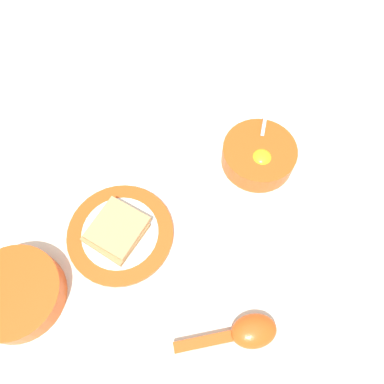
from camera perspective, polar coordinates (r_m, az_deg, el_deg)
name	(u,v)px	position (r m, az deg, el deg)	size (l,w,h in m)	color
ground_plane	(172,230)	(0.75, -3.10, -5.75)	(3.00, 3.00, 0.00)	silver
egg_bowl	(259,155)	(0.81, 10.11, 5.56)	(0.16, 0.15, 0.07)	#DB5119
toast_plate	(120,234)	(0.75, -10.85, -6.23)	(0.21, 0.21, 0.01)	#DB5119
toast_sandwich	(116,230)	(0.74, -11.44, -5.73)	(0.11, 0.11, 0.02)	tan
soup_spoon	(246,333)	(0.69, 8.21, -20.45)	(0.13, 0.17, 0.04)	#DB5119
congee_bowl	(16,293)	(0.76, -25.29, -13.79)	(0.17, 0.17, 0.05)	#DB5119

